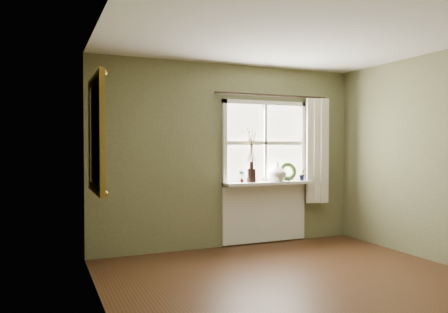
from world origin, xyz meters
TOP-DOWN VIEW (x-y plane):
  - floor at (0.00, 0.00)m, footprint 4.50×4.50m
  - ceiling at (0.00, 0.00)m, footprint 4.50×4.50m
  - wall_back at (0.00, 2.30)m, footprint 4.00×0.10m
  - wall_left at (-2.05, 0.00)m, footprint 0.10×4.50m
  - window_frame at (0.55, 2.23)m, footprint 1.36×0.06m
  - window_sill at (0.55, 2.12)m, footprint 1.36×0.26m
  - window_apron at (0.55, 2.23)m, footprint 1.36×0.04m
  - dark_jug at (0.27, 2.12)m, footprint 0.15×0.15m
  - cream_vase at (0.70, 2.12)m, footprint 0.34×0.34m
  - wreath at (0.90, 2.16)m, footprint 0.29×0.15m
  - potted_plant_left at (0.12, 2.12)m, footprint 0.11×0.09m
  - potted_plant_right at (1.13, 2.12)m, footprint 0.12×0.10m
  - curtain at (1.39, 2.13)m, footprint 0.36×0.12m
  - curtain_rod at (0.65, 2.17)m, footprint 1.84×0.03m
  - gilt_mirror at (-1.96, 1.35)m, footprint 0.10×1.05m

SIDE VIEW (x-z plane):
  - floor at x=0.00m, z-range 0.00..0.00m
  - window_apron at x=0.55m, z-range 0.02..0.90m
  - window_sill at x=0.55m, z-range 0.88..0.92m
  - potted_plant_left at x=0.12m, z-range 0.92..1.10m
  - potted_plant_right at x=1.13m, z-range 0.92..1.10m
  - dark_jug at x=0.27m, z-range 0.92..1.12m
  - wreath at x=0.90m, z-range 0.88..1.17m
  - cream_vase at x=0.70m, z-range 0.92..1.19m
  - wall_back at x=0.00m, z-range 0.00..2.60m
  - wall_left at x=-2.05m, z-range 0.00..2.60m
  - curtain at x=1.39m, z-range 0.57..2.16m
  - window_frame at x=0.55m, z-range 0.86..2.10m
  - gilt_mirror at x=-1.96m, z-range 0.94..2.19m
  - curtain_rod at x=0.65m, z-range 2.16..2.20m
  - ceiling at x=0.00m, z-range 2.60..2.60m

